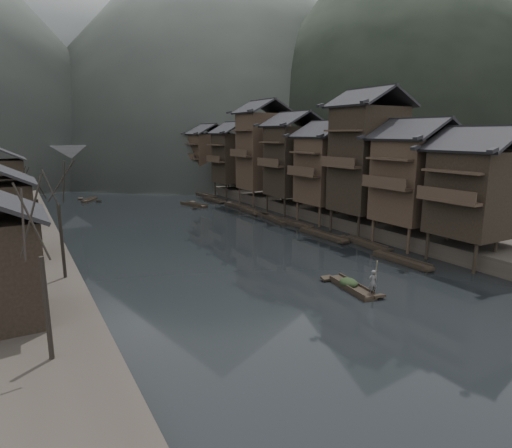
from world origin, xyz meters
TOP-DOWN VIEW (x-y plane):
  - water at (0.00, 0.00)m, footprint 300.00×300.00m
  - right_bank at (35.00, 40.00)m, footprint 40.00×200.00m
  - stilt_houses at (17.28, 19.55)m, footprint 9.00×67.60m
  - bare_trees at (-17.00, 6.15)m, footprint 3.98×44.84m
  - moored_sampans at (11.82, 20.51)m, footprint 3.11×59.31m
  - midriver_boats at (-0.17, 39.99)m, footprint 16.93×19.85m
  - stone_bridge at (-0.00, 72.00)m, footprint 40.00×6.00m
  - hills at (4.95, 171.13)m, footprint 320.00×380.00m
  - hero_sampan at (2.65, -8.16)m, footprint 1.87×5.58m
  - cargo_heap at (2.61, -7.91)m, footprint 1.21×1.59m
  - boatman at (2.93, -10.07)m, footprint 0.77×0.62m
  - bamboo_pole at (3.13, -10.07)m, footprint 1.62×1.79m

SIDE VIEW (x-z plane):
  - water at x=0.00m, z-range 0.00..0.00m
  - moored_sampans at x=11.82m, z-range -0.03..0.44m
  - hero_sampan at x=2.65m, z-range -0.02..0.42m
  - midriver_boats at x=-0.17m, z-range -0.02..0.43m
  - cargo_heap at x=2.61m, z-range 0.44..1.17m
  - right_bank at x=35.00m, z-range 0.00..1.80m
  - boatman at x=2.93m, z-range 0.44..2.26m
  - bamboo_pole at x=3.13m, z-range 2.26..5.73m
  - stone_bridge at x=0.00m, z-range 0.61..9.61m
  - bare_trees at x=-17.00m, z-range 2.56..10.52m
  - stilt_houses at x=17.28m, z-range 0.55..17.63m
  - hills at x=4.95m, z-range -7.68..121.47m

